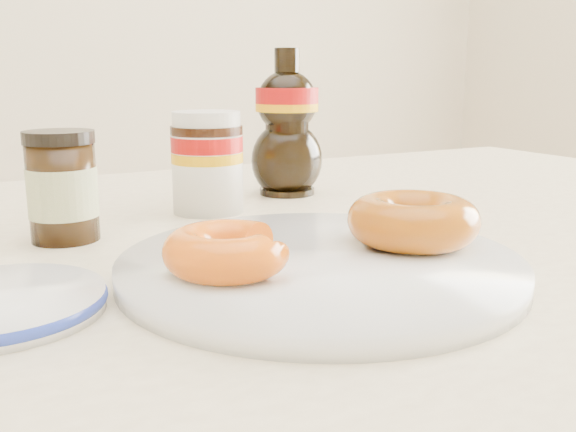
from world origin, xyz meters
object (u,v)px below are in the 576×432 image
dining_table (289,323)px  nutella_jar (207,158)px  dark_jar (62,188)px  donut_bitten (227,251)px  syrup_bottle (287,123)px  donut_whole (413,220)px  plate (320,265)px

dining_table → nutella_jar: (-0.02, 0.14, 0.14)m
nutella_jar → dark_jar: 0.16m
donut_bitten → syrup_bottle: 0.37m
donut_whole → dark_jar: bearing=139.7°
syrup_bottle → dark_jar: bearing=-159.6°
donut_whole → nutella_jar: nutella_jar is taller
plate → dark_jar: 0.25m
plate → donut_bitten: (-0.07, -0.00, 0.02)m
dining_table → donut_bitten: donut_bitten is taller
dining_table → donut_bitten: (-0.11, -0.11, 0.11)m
donut_bitten → dark_jar: dark_jar is taller
donut_whole → syrup_bottle: syrup_bottle is taller
donut_whole → dark_jar: (-0.23, 0.20, 0.01)m
donut_whole → syrup_bottle: 0.31m
plate → syrup_bottle: 0.34m
syrup_bottle → dining_table: bearing=-117.5°
dark_jar → donut_bitten: bearing=-69.8°
dining_table → nutella_jar: nutella_jar is taller
syrup_bottle → dark_jar: 0.30m
donut_whole → nutella_jar: size_ratio=0.97×
plate → donut_whole: bearing=-1.2°
donut_whole → syrup_bottle: size_ratio=0.59×
plate → donut_whole: size_ratio=2.86×
donut_whole → nutella_jar: bearing=106.9°
dining_table → dark_jar: 0.24m
plate → syrup_bottle: size_ratio=1.70×
dining_table → nutella_jar: bearing=100.0°
dining_table → syrup_bottle: 0.27m
syrup_bottle → plate: bearing=-113.7°
dining_table → syrup_bottle: (0.10, 0.19, 0.17)m
donut_bitten → nutella_jar: bearing=51.5°
dining_table → donut_whole: 0.17m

